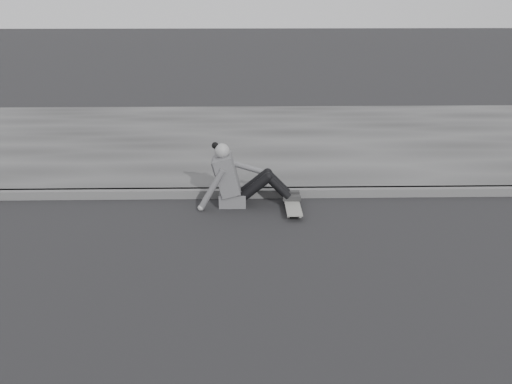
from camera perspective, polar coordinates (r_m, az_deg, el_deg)
ground at (r=5.73m, az=1.98°, el=-9.34°), size 80.00×80.00×0.00m
curb at (r=8.06m, az=0.97°, el=-0.07°), size 24.00×0.16×0.12m
sidewalk at (r=10.95m, az=0.36°, el=5.25°), size 24.00×6.00×0.12m
skateboard at (r=7.56m, az=3.68°, el=-1.39°), size 0.20×0.78×0.09m
seated_woman at (r=7.67m, az=-1.90°, el=1.25°), size 1.38×0.46×0.88m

